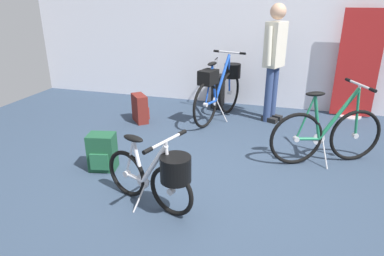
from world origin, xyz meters
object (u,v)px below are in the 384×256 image
at_px(folding_bike_foreground, 158,174).
at_px(visitor_near_wall, 274,56).
at_px(floor_banner_stand, 357,71).
at_px(display_bike_right, 326,134).
at_px(backpack_on_floor, 102,152).
at_px(rolling_suitcase, 218,91).
at_px(handbag_on_floor, 140,109).
at_px(display_bike_left, 220,87).

relative_size(folding_bike_foreground, visitor_near_wall, 0.56).
distance_m(floor_banner_stand, display_bike_right, 1.90).
xyz_separation_m(display_bike_right, backpack_on_floor, (-2.33, -0.87, -0.15)).
relative_size(display_bike_right, rolling_suitcase, 1.47).
relative_size(display_bike_right, visitor_near_wall, 0.72).
xyz_separation_m(rolling_suitcase, handbag_on_floor, (-0.96, -1.06, -0.08)).
relative_size(folding_bike_foreground, display_bike_left, 0.68).
distance_m(backpack_on_floor, handbag_on_floor, 1.53).
relative_size(display_bike_left, display_bike_right, 1.15).
xyz_separation_m(floor_banner_stand, visitor_near_wall, (-1.21, -0.52, 0.25)).
distance_m(floor_banner_stand, display_bike_left, 2.09).
relative_size(folding_bike_foreground, handbag_on_floor, 2.28).
height_order(folding_bike_foreground, visitor_near_wall, visitor_near_wall).
bearing_deg(backpack_on_floor, floor_banner_stand, 43.18).
bearing_deg(visitor_near_wall, handbag_on_floor, -161.36).
relative_size(visitor_near_wall, backpack_on_floor, 4.14).
relative_size(rolling_suitcase, handbag_on_floor, 1.99).
relative_size(floor_banner_stand, handbag_on_floor, 3.90).
bearing_deg(display_bike_left, rolling_suitcase, 104.47).
bearing_deg(backpack_on_floor, rolling_suitcase, 74.26).
height_order(floor_banner_stand, backpack_on_floor, floor_banner_stand).
distance_m(rolling_suitcase, backpack_on_floor, 2.67).
relative_size(display_bike_right, backpack_on_floor, 2.98).
distance_m(floor_banner_stand, handbag_on_floor, 3.33).
distance_m(display_bike_right, handbag_on_floor, 2.65).
distance_m(display_bike_right, rolling_suitcase, 2.34).
relative_size(floor_banner_stand, display_bike_right, 1.34).
bearing_deg(rolling_suitcase, visitor_near_wall, -25.25).
height_order(visitor_near_wall, rolling_suitcase, visitor_near_wall).
distance_m(floor_banner_stand, backpack_on_floor, 3.92).
xyz_separation_m(folding_bike_foreground, display_bike_right, (1.46, 1.39, -0.00)).
height_order(display_bike_right, backpack_on_floor, display_bike_right).
bearing_deg(handbag_on_floor, rolling_suitcase, 47.58).
xyz_separation_m(display_bike_left, handbag_on_floor, (-1.11, -0.47, -0.29)).
height_order(backpack_on_floor, handbag_on_floor, handbag_on_floor).
xyz_separation_m(floor_banner_stand, handbag_on_floor, (-3.08, -1.15, -0.52)).
distance_m(folding_bike_foreground, visitor_near_wall, 2.84).
height_order(display_bike_left, backpack_on_floor, display_bike_left).
relative_size(backpack_on_floor, handbag_on_floor, 0.98).
xyz_separation_m(visitor_near_wall, backpack_on_floor, (-1.63, -2.14, -0.77)).
height_order(folding_bike_foreground, rolling_suitcase, rolling_suitcase).
distance_m(folding_bike_foreground, display_bike_right, 2.02).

